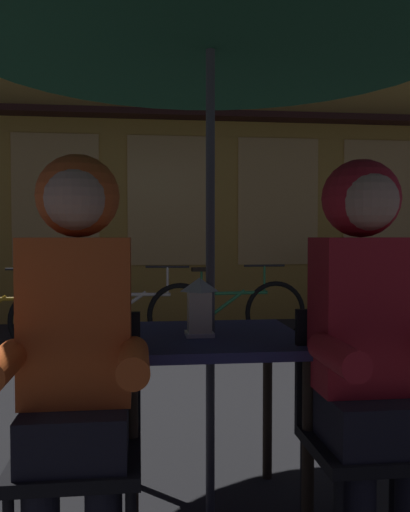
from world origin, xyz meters
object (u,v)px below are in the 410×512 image
Objects in this scene: lantern at (199,305)px; bicycle_third at (129,314)px; chair_right at (361,422)px; bicycle_fourth at (228,312)px; cafe_table at (210,359)px; potted_plant at (347,287)px; chair_left at (79,434)px; person_right_hooded at (369,322)px; patio_umbrella at (210,1)px; person_left_hooded at (76,328)px.

lantern is 0.14× the size of bicycle_third.
lantern is 0.27× the size of chair_right.
bicycle_fourth is at bearing 87.75° from chair_right.
lantern reaches higher than bicycle_fourth.
cafe_table is 0.62m from chair_right.
cafe_table is 4.48m from potted_plant.
bicycle_third is at bearing 102.98° from chair_right.
chair_left is 1.03m from person_right_hooded.
lantern reaches higher than chair_right.
bicycle_fourth is at bearing 79.53° from patio_umbrella.
chair_right is 0.52× the size of bicycle_fourth.
person_right_hooded reaches higher than chair_left.
cafe_table is 0.67m from person_right_hooded.
chair_left is 3.93m from bicycle_fourth.
lantern is (-0.05, -0.03, 0.22)m from cafe_table.
chair_left is at bearing -106.38° from bicycle_fourth.
potted_plant is (2.16, 3.97, -0.32)m from lantern.
chair_left is 5.03m from potted_plant.
person_right_hooded is at bearing -90.00° from chair_right.
person_right_hooded is (0.53, -0.40, -0.01)m from lantern.
bicycle_fourth reaches higher than cafe_table.
potted_plant is (1.49, 0.54, 0.20)m from bicycle_fourth.
potted_plant reaches higher than cafe_table.
person_right_hooded is at bearing -92.22° from bicycle_fourth.
chair_right is at bearing -32.83° from lantern.
person_left_hooded reaches higher than bicycle_third.
lantern is 0.73m from chair_right.
potted_plant is (2.50, 0.54, 0.20)m from bicycle_third.
person_left_hooded and person_right_hooded have the same top height.
lantern reaches higher than potted_plant.
patio_umbrella is at bearing -100.47° from bicycle_fourth.
lantern is 4.53m from potted_plant.
cafe_table is 3.47m from bicycle_fourth.
potted_plant is (2.11, 3.94, -0.09)m from cafe_table.
lantern is at bearing 143.01° from person_right_hooded.
person_left_hooded is (-0.43, -0.40, -0.01)m from lantern.
patio_umbrella is at bearing 41.57° from person_left_hooded.
person_right_hooded is at bearing -41.57° from cafe_table.
person_right_hooded is (0.96, 0.00, 0.00)m from person_left_hooded.
person_left_hooded is (-0.48, -0.43, 0.21)m from cafe_table.
person_right_hooded is at bearing -41.57° from patio_umbrella.
person_right_hooded is 0.84× the size of bicycle_third.
person_left_hooded is (-0.48, -0.43, -1.21)m from patio_umbrella.
chair_left is 0.52× the size of bicycle_third.
chair_left reaches higher than cafe_table.
person_left_hooded reaches higher than chair_left.
patio_umbrella is 1.68m from chair_right.
lantern is at bearing -118.56° from potted_plant.
lantern is 0.17× the size of person_right_hooded.
chair_left is at bearing 176.61° from person_right_hooded.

